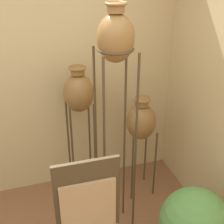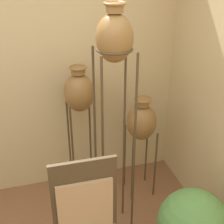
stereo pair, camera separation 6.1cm
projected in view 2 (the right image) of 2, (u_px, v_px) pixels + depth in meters
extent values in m
cube|color=#D1B784|center=(22.00, 75.00, 3.12)|extent=(7.28, 0.06, 2.70)
cylinder|color=#473823|center=(103.00, 162.00, 2.57)|extent=(0.02, 0.02, 1.80)
cylinder|color=#473823|center=(134.00, 157.00, 2.63)|extent=(0.02, 0.02, 1.80)
cylinder|color=#473823|center=(95.00, 145.00, 2.80)|extent=(0.02, 0.02, 1.80)
cylinder|color=#473823|center=(124.00, 140.00, 2.87)|extent=(0.02, 0.02, 1.80)
torus|color=#473823|center=(115.00, 49.00, 2.31)|extent=(0.28, 0.28, 0.02)
ellipsoid|color=olive|center=(115.00, 38.00, 2.27)|extent=(0.28, 0.28, 0.36)
cylinder|color=olive|center=(115.00, 8.00, 2.18)|extent=(0.13, 0.13, 0.06)
torus|color=olive|center=(115.00, 3.00, 2.16)|extent=(0.17, 0.17, 0.02)
cylinder|color=#473823|center=(73.00, 156.00, 3.23)|extent=(0.02, 0.02, 1.13)
cylinder|color=#473823|center=(95.00, 152.00, 3.29)|extent=(0.02, 0.02, 1.13)
cylinder|color=#473823|center=(69.00, 144.00, 3.43)|extent=(0.02, 0.02, 1.13)
cylinder|color=#473823|center=(90.00, 141.00, 3.49)|extent=(0.02, 0.02, 1.13)
torus|color=#473823|center=(80.00, 101.00, 3.10)|extent=(0.24, 0.24, 0.02)
ellipsoid|color=olive|center=(79.00, 93.00, 3.06)|extent=(0.30, 0.30, 0.39)
cylinder|color=olive|center=(78.00, 71.00, 2.96)|extent=(0.13, 0.13, 0.06)
torus|color=olive|center=(78.00, 67.00, 2.95)|extent=(0.17, 0.17, 0.02)
cylinder|color=#473823|center=(132.00, 170.00, 3.28)|extent=(0.02, 0.02, 0.80)
cylinder|color=#473823|center=(155.00, 166.00, 3.35)|extent=(0.02, 0.02, 0.80)
cylinder|color=#473823|center=(125.00, 156.00, 3.50)|extent=(0.02, 0.02, 0.80)
cylinder|color=#473823|center=(146.00, 152.00, 3.57)|extent=(0.02, 0.02, 0.80)
torus|color=#473823|center=(141.00, 129.00, 3.24)|extent=(0.27, 0.27, 0.02)
ellipsoid|color=olive|center=(142.00, 122.00, 3.21)|extent=(0.31, 0.31, 0.38)
cylinder|color=olive|center=(142.00, 102.00, 3.10)|extent=(0.14, 0.14, 0.07)
torus|color=olive|center=(143.00, 99.00, 3.09)|extent=(0.18, 0.18, 0.02)
cube|color=#473823|center=(85.00, 199.00, 2.26)|extent=(0.48, 0.04, 0.67)
cube|color=tan|center=(86.00, 208.00, 2.26)|extent=(0.41, 0.03, 0.47)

